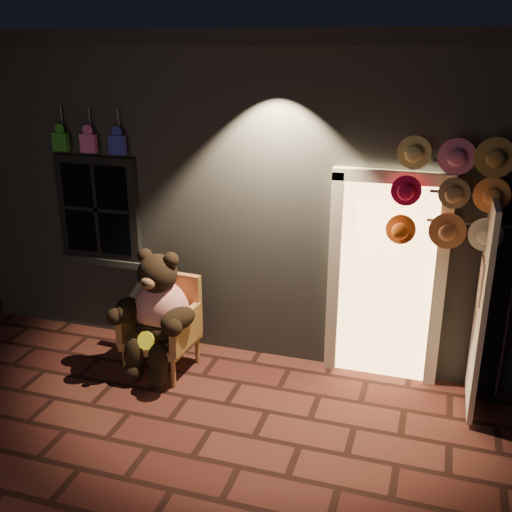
% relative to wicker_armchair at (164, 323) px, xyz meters
% --- Properties ---
extents(ground, '(60.00, 60.00, 0.00)m').
position_rel_wicker_armchair_xyz_m(ground, '(0.88, -0.92, -0.51)').
color(ground, '#4E241D').
rests_on(ground, ground).
extents(shop_building, '(7.30, 5.95, 3.51)m').
position_rel_wicker_armchair_xyz_m(shop_building, '(0.88, 3.07, 1.23)').
color(shop_building, slate).
rests_on(shop_building, ground).
extents(wicker_armchair, '(0.75, 0.68, 1.02)m').
position_rel_wicker_armchair_xyz_m(wicker_armchair, '(0.00, 0.00, 0.00)').
color(wicker_armchair, '#B26C45').
rests_on(wicker_armchair, ground).
extents(teddy_bear, '(0.96, 0.77, 1.32)m').
position_rel_wicker_armchair_xyz_m(teddy_bear, '(-0.01, -0.13, 0.17)').
color(teddy_bear, red).
rests_on(teddy_bear, ground).
extents(hat_rack, '(1.46, 0.22, 2.52)m').
position_rel_wicker_armchair_xyz_m(hat_rack, '(2.91, 0.36, 1.53)').
color(hat_rack, '#59595E').
rests_on(hat_rack, ground).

